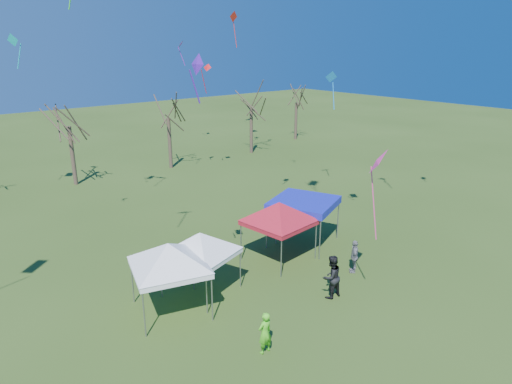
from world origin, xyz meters
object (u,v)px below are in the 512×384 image
Objects in this scene: tent_white_west at (168,248)px; person_green at (265,333)px; tree_3 at (167,99)px; tent_white_mid at (200,237)px; person_grey at (354,256)px; tree_2 at (66,105)px; tree_5 at (297,89)px; tree_4 at (251,93)px; tent_red at (279,206)px; tent_blue at (304,203)px; person_dark at (331,277)px.

tent_white_west is 2.39× the size of person_green.
tent_white_mid is at bearing -116.29° from tree_3.
tent_white_west reaches higher than person_grey.
tree_2 reaches higher than tree_5.
tree_2 is 1.10× the size of tree_5.
tree_3 is 4.76× the size of person_grey.
tree_2 is 17.73m from tree_4.
tree_5 reaches higher than tent_white_west.
tree_5 is at bearing -170.40° from person_grey.
tent_red is at bearing -126.04° from tree_4.
tree_2 is 1.92× the size of tent_blue.
tree_4 is 4.85× the size of person_green.
tree_4 is 22.80m from tent_blue.
person_grey is at bearing -97.46° from tent_blue.
tent_white_mid is (-1.46, -20.29, -3.60)m from tree_2.
tree_5 reaches higher than person_dark.
tree_4 is 1.93× the size of tent_red.
tree_5 is 29.49m from tent_blue.
person_grey is 2.76m from person_dark.
tent_white_mid reaches higher than person_green.
person_green is (-7.87, -5.84, -1.54)m from tent_blue.
tree_4 reaches higher than person_green.
person_dark is at bearing -44.16° from tent_white_mid.
person_grey is (-3.12, -23.12, -5.25)m from tree_3.
person_green is (-2.06, -25.30, -5.48)m from tree_2.
tree_4 is 8.62m from tree_5.
person_green is (-28.15, -26.99, -4.92)m from tree_5.
tree_4 is 29.47m from tent_white_west.
person_green is at bearing -143.42° from tent_blue.
tent_red reaches higher than person_green.
tree_5 is at bearing 3.70° from tree_2.
tent_blue is 9.92m from person_green.
tent_white_west is at bearing -58.03° from person_grey.
person_dark is at bearing -132.06° from tree_5.
tree_2 reaches higher than tree_3.
person_dark is (-15.07, -23.91, -5.07)m from tree_4.
tree_5 is (8.37, 2.06, -0.33)m from tree_4.
tree_5 is at bearing 46.20° from tent_blue.
tree_4 reaches higher than tent_white_mid.
tree_3 is at bearing 82.28° from tent_blue.
tree_2 is 2.28× the size of tent_white_mid.
tent_blue is (5.81, -19.46, -3.94)m from tree_2.
tent_blue is 2.62× the size of person_green.
tent_red is (3.39, -20.08, -3.36)m from tree_2.
tent_white_mid is at bearing -39.99° from person_dark.
tree_5 is (17.69, 2.02, -0.35)m from tree_3.
tree_2 is 5.03× the size of person_green.
tree_5 is at bearing 37.43° from tent_white_west.
tent_white_west is 1.91m from tent_white_mid.
tent_blue is (7.27, 0.83, -0.34)m from tent_white_mid.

